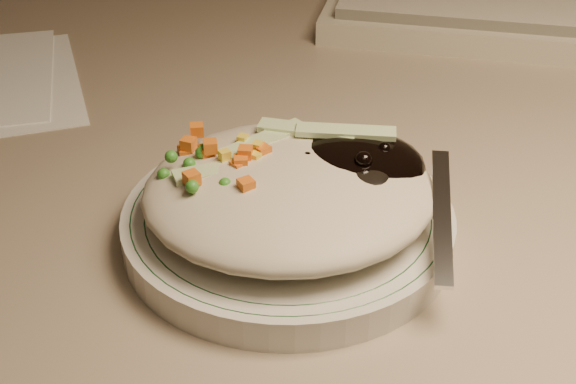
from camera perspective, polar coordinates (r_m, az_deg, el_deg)
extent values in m
cube|color=gray|center=(0.72, 4.64, 4.31)|extent=(1.40, 0.70, 0.04)
cylinder|color=silver|center=(0.54, 0.00, -2.30)|extent=(0.22, 0.22, 0.02)
torus|color=#144723|center=(0.54, 0.00, -1.43)|extent=(0.21, 0.21, 0.00)
torus|color=#144723|center=(0.54, 0.00, -1.43)|extent=(0.19, 0.19, 0.00)
ellipsoid|color=#B7AE94|center=(0.52, 0.09, 0.09)|extent=(0.19, 0.18, 0.04)
ellipsoid|color=black|center=(0.54, 4.55, 1.81)|extent=(0.10, 0.09, 0.03)
ellipsoid|color=orange|center=(0.53, -5.05, 0.98)|extent=(0.08, 0.08, 0.02)
sphere|color=black|center=(0.53, 1.38, 2.29)|extent=(0.01, 0.01, 0.01)
sphere|color=black|center=(0.54, 4.29, 2.87)|extent=(0.01, 0.01, 0.01)
sphere|color=black|center=(0.54, 6.85, 3.04)|extent=(0.01, 0.01, 0.01)
sphere|color=black|center=(0.55, 5.76, 3.15)|extent=(0.01, 0.01, 0.01)
sphere|color=black|center=(0.52, 5.39, 2.25)|extent=(0.01, 0.01, 0.01)
sphere|color=black|center=(0.53, 4.20, 2.46)|extent=(0.01, 0.01, 0.01)
sphere|color=black|center=(0.55, 5.09, 3.11)|extent=(0.01, 0.01, 0.01)
cube|color=orange|center=(0.53, -5.55, 3.25)|extent=(0.01, 0.01, 0.01)
cube|color=orange|center=(0.52, -3.58, 1.18)|extent=(0.01, 0.01, 0.01)
cube|color=orange|center=(0.54, -7.09, 3.41)|extent=(0.01, 0.01, 0.01)
cube|color=orange|center=(0.52, -3.05, 2.80)|extent=(0.01, 0.01, 0.01)
cube|color=orange|center=(0.52, -3.37, 2.12)|extent=(0.01, 0.01, 0.01)
cube|color=orange|center=(0.55, -7.28, 2.88)|extent=(0.01, 0.01, 0.01)
cube|color=orange|center=(0.53, -5.80, 2.90)|extent=(0.01, 0.01, 0.01)
cube|color=orange|center=(0.52, -3.54, 1.80)|extent=(0.01, 0.01, 0.01)
cube|color=orange|center=(0.53, -1.81, 2.90)|extent=(0.01, 0.01, 0.01)
cube|color=orange|center=(0.55, -6.50, 4.42)|extent=(0.01, 0.01, 0.01)
cube|color=orange|center=(0.50, -6.86, 0.99)|extent=(0.01, 0.01, 0.01)
cube|color=orange|center=(0.49, -3.00, 0.47)|extent=(0.01, 0.01, 0.01)
cube|color=orange|center=(0.52, -7.44, 0.97)|extent=(0.01, 0.01, 0.01)
cube|color=orange|center=(0.55, -7.17, 2.68)|extent=(0.01, 0.01, 0.01)
sphere|color=#388C28|center=(0.53, -3.51, 2.19)|extent=(0.01, 0.01, 0.01)
sphere|color=#388C28|center=(0.49, -6.84, 0.38)|extent=(0.01, 0.01, 0.01)
sphere|color=#388C28|center=(0.53, -7.03, 2.00)|extent=(0.01, 0.01, 0.01)
sphere|color=#388C28|center=(0.52, -8.31, 2.50)|extent=(0.01, 0.01, 0.01)
sphere|color=#388C28|center=(0.53, -3.89, 2.40)|extent=(0.01, 0.01, 0.01)
sphere|color=#388C28|center=(0.51, -2.75, 0.30)|extent=(0.01, 0.01, 0.01)
sphere|color=#388C28|center=(0.52, -5.10, 1.50)|extent=(0.01, 0.01, 0.01)
sphere|color=#388C28|center=(0.51, -5.66, 0.24)|extent=(0.01, 0.01, 0.01)
sphere|color=#388C28|center=(0.52, -8.83, 1.24)|extent=(0.01, 0.01, 0.01)
sphere|color=#388C28|center=(0.53, -5.95, 3.04)|extent=(0.01, 0.01, 0.01)
sphere|color=#388C28|center=(0.53, -6.17, 2.82)|extent=(0.01, 0.01, 0.01)
sphere|color=#388C28|center=(0.51, -6.85, 1.00)|extent=(0.01, 0.01, 0.01)
sphere|color=#388C28|center=(0.50, -4.49, 0.56)|extent=(0.01, 0.01, 0.01)
sphere|color=#388C28|center=(0.55, -1.64, 3.37)|extent=(0.01, 0.01, 0.01)
cube|color=yellow|center=(0.53, -4.03, 2.40)|extent=(0.01, 0.01, 0.01)
cube|color=yellow|center=(0.52, -2.34, 2.44)|extent=(0.01, 0.01, 0.01)
cube|color=yellow|center=(0.54, -5.21, 2.42)|extent=(0.01, 0.01, 0.01)
cube|color=yellow|center=(0.52, -4.53, 2.61)|extent=(0.01, 0.01, 0.01)
cube|color=yellow|center=(0.52, -5.06, 1.38)|extent=(0.01, 0.01, 0.01)
cube|color=yellow|center=(0.53, -2.18, 3.21)|extent=(0.01, 0.01, 0.01)
cube|color=yellow|center=(0.54, -3.24, 3.73)|extent=(0.01, 0.01, 0.01)
cube|color=yellow|center=(0.52, -4.02, 1.40)|extent=(0.01, 0.01, 0.01)
cube|color=#B2D18C|center=(0.55, -1.64, 3.74)|extent=(0.07, 0.05, 0.00)
cube|color=#B2D18C|center=(0.55, 1.37, 4.43)|extent=(0.07, 0.04, 0.00)
cube|color=#B2D18C|center=(0.52, -4.46, 1.66)|extent=(0.07, 0.03, 0.00)
cube|color=#B2D18C|center=(0.55, 4.14, 4.31)|extent=(0.07, 0.03, 0.00)
cube|color=#B2D18C|center=(0.51, 0.74, 0.85)|extent=(0.07, 0.03, 0.00)
ellipsoid|color=silver|center=(0.52, 5.47, 1.33)|extent=(0.05, 0.06, 0.01)
cube|color=silver|center=(0.51, 10.89, -1.61)|extent=(0.04, 0.11, 0.03)
cube|color=#BDB59B|center=(0.92, 19.26, 11.35)|extent=(0.54, 0.36, 0.02)
cube|color=beige|center=(0.91, 19.47, 12.40)|extent=(0.50, 0.32, 0.01)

